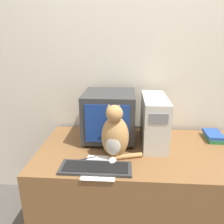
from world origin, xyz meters
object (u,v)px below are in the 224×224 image
object	(u,v)px
computer_tower	(154,121)
cat	(115,135)
pen	(85,159)
crt_monitor	(109,116)
keyboard	(96,168)
book_stack	(214,136)

from	to	relation	value
computer_tower	cat	bearing A→B (deg)	-139.92
pen	crt_monitor	bearing A→B (deg)	67.62
cat	keyboard	bearing A→B (deg)	-116.98
keyboard	computer_tower	bearing A→B (deg)	45.42
computer_tower	pen	distance (m)	0.61
crt_monitor	pen	distance (m)	0.43
computer_tower	book_stack	world-z (taller)	computer_tower
pen	cat	bearing A→B (deg)	14.32
book_stack	cat	bearing A→B (deg)	-157.48
crt_monitor	keyboard	distance (m)	0.51
cat	pen	size ratio (longest dim) A/B	2.80
crt_monitor	pen	xyz separation A→B (m)	(-0.14, -0.35, -0.20)
keyboard	book_stack	distance (m)	1.06
cat	book_stack	world-z (taller)	cat
computer_tower	keyboard	size ratio (longest dim) A/B	1.02
crt_monitor	computer_tower	world-z (taller)	crt_monitor
keyboard	pen	xyz separation A→B (m)	(-0.09, 0.12, -0.01)
keyboard	pen	size ratio (longest dim) A/B	3.26
keyboard	book_stack	world-z (taller)	book_stack
crt_monitor	keyboard	bearing A→B (deg)	-96.45
cat	pen	world-z (taller)	cat
computer_tower	pen	xyz separation A→B (m)	(-0.50, -0.30, -0.19)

